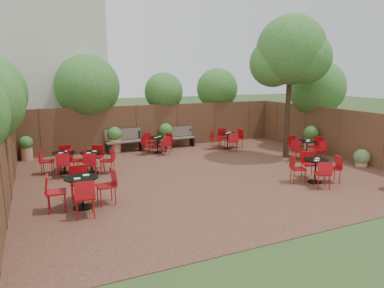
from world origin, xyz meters
name	(u,v)px	position (x,y,z in m)	size (l,w,h in m)	color
ground	(207,174)	(0.00, 0.00, 0.00)	(80.00, 80.00, 0.00)	#354F23
courtyard_paving	(207,174)	(0.00, 0.00, 0.01)	(12.00, 10.00, 0.02)	#391F17
fence_back	(159,126)	(0.00, 5.00, 1.00)	(12.00, 0.08, 2.00)	#4D2B1C
fence_left	(6,165)	(-6.00, 0.00, 1.00)	(0.08, 10.00, 2.00)	#4D2B1C
fence_right	(339,134)	(6.00, 0.00, 1.00)	(0.08, 10.00, 2.00)	#4D2B1C
neighbour_building	(46,61)	(-4.50, 8.00, 4.00)	(5.00, 4.00, 8.00)	beige
overhang_foliage	(128,91)	(-1.91, 2.93, 2.73)	(15.73, 10.67, 2.78)	#306922
courtyard_tree	(291,55)	(4.02, 0.84, 4.11)	(2.81, 2.72, 5.61)	black
park_bench_left	(124,140)	(-1.73, 4.63, 0.53)	(1.64, 0.60, 1.00)	brown
park_bench_right	(178,137)	(0.82, 4.63, 0.50)	(1.51, 0.49, 0.93)	brown
bistro_tables	(182,158)	(-0.58, 0.86, 0.46)	(10.58, 7.56, 0.95)	black
planters	(175,139)	(0.26, 3.63, 0.62)	(11.85, 4.16, 1.17)	tan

